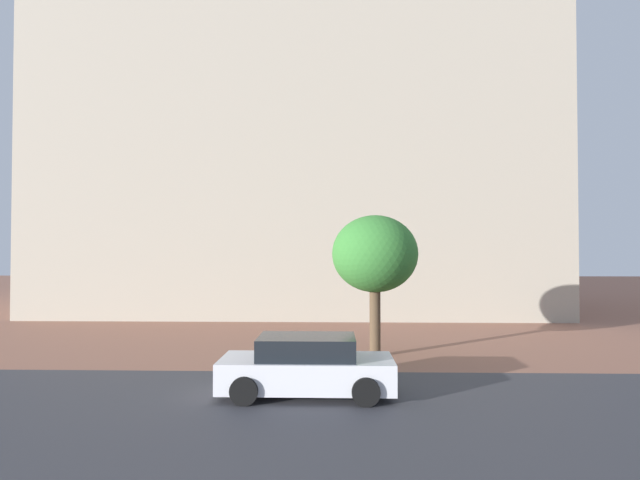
% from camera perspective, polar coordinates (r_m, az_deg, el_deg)
% --- Properties ---
extents(ground_plane, '(120.00, 120.00, 0.00)m').
position_cam_1_polar(ground_plane, '(12.35, -1.18, -17.46)').
color(ground_plane, '#93604C').
extents(street_asphalt_strip, '(120.00, 8.47, 0.00)m').
position_cam_1_polar(street_asphalt_strip, '(11.00, -1.56, -19.50)').
color(street_asphalt_strip, '#38383D').
rests_on(street_asphalt_strip, ground_plane).
extents(landmark_building, '(28.03, 15.84, 34.30)m').
position_cam_1_polar(landmark_building, '(33.57, -2.37, 12.37)').
color(landmark_building, '#B2A893').
rests_on(landmark_building, ground_plane).
extents(car_white, '(4.13, 1.93, 1.41)m').
position_cam_1_polar(car_white, '(12.62, -1.48, -13.94)').
color(car_white, silver).
rests_on(car_white, ground_plane).
extents(tree_curb_far, '(2.83, 2.83, 4.64)m').
position_cam_1_polar(tree_curb_far, '(16.95, 6.14, -1.63)').
color(tree_curb_far, brown).
rests_on(tree_curb_far, ground_plane).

